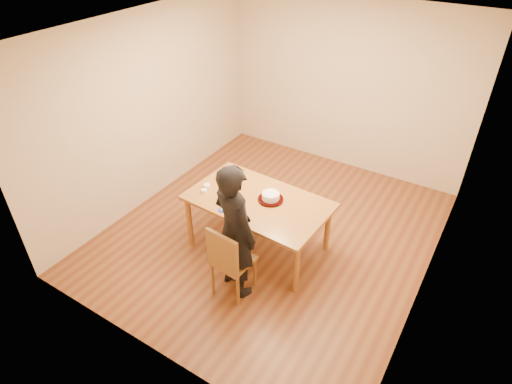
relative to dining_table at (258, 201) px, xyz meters
The scene contains 16 objects.
room_shell 0.93m from the dining_table, 89.20° to the left, with size 4.00×4.50×2.70m.
dining_table is the anchor object (origin of this frame).
dining_chair 0.84m from the dining_table, 79.05° to the right, with size 0.41×0.41×0.04m, color brown.
cake_plate 0.16m from the dining_table, 31.15° to the left, with size 0.31×0.31×0.02m, color red.
cake 0.17m from the dining_table, 31.15° to the left, with size 0.22×0.22×0.07m, color white.
frosting_dome 0.20m from the dining_table, 31.15° to the left, with size 0.21×0.21×0.03m, color white.
frosting_tub 0.38m from the dining_table, 95.28° to the right, with size 0.10×0.10×0.09m, color white.
frosting_lid 0.48m from the dining_table, 122.11° to the right, with size 0.10×0.10×0.01m, color #182E9D.
frosting_dollop 0.48m from the dining_table, 122.11° to the right, with size 0.04×0.04×0.02m, color white.
ramekin_green 0.70m from the dining_table, 162.28° to the right, with size 0.08×0.08×0.04m, color white.
ramekin_yellow 0.46m from the dining_table, behind, with size 0.09×0.09×0.04m, color white.
ramekin_multi 0.71m from the dining_table, behind, with size 0.08×0.08×0.04m, color white.
candy_box_pink 0.71m from the dining_table, 162.42° to the left, with size 0.12×0.06×0.02m, color #EA37A0.
candy_box_green 0.72m from the dining_table, 162.24° to the left, with size 0.13×0.06×0.02m, color green.
spatula 0.45m from the dining_table, 101.99° to the right, with size 0.17×0.02×0.01m, color black.
person 0.75m from the dining_table, 78.39° to the right, with size 0.61×0.40×1.67m, color black.
Camera 1 is at (2.21, -3.97, 3.81)m, focal length 30.00 mm.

